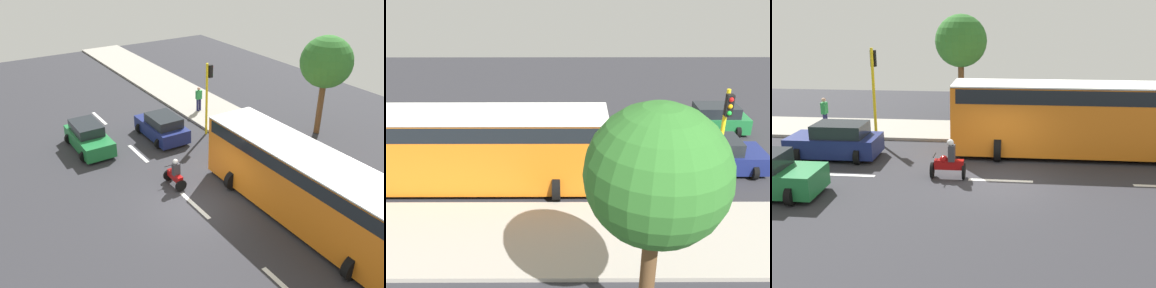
% 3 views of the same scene
% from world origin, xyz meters
% --- Properties ---
extents(ground_plane, '(40.00, 60.00, 0.10)m').
position_xyz_m(ground_plane, '(0.00, 0.00, -0.05)').
color(ground_plane, '#2D2D33').
extents(sidewalk, '(4.00, 60.00, 0.15)m').
position_xyz_m(sidewalk, '(7.00, 0.00, 0.07)').
color(sidewalk, '#9E998E').
rests_on(sidewalk, ground).
extents(lane_stripe_mid, '(0.20, 2.40, 0.01)m').
position_xyz_m(lane_stripe_mid, '(0.00, 0.00, 0.01)').
color(lane_stripe_mid, white).
rests_on(lane_stripe_mid, ground).
extents(lane_stripe_south, '(0.20, 2.40, 0.01)m').
position_xyz_m(lane_stripe_south, '(0.00, 6.00, 0.01)').
color(lane_stripe_south, white).
rests_on(lane_stripe_south, ground).
extents(car_dark_blue, '(2.27, 3.84, 1.52)m').
position_xyz_m(car_dark_blue, '(2.18, 7.12, 0.71)').
color(car_dark_blue, navy).
rests_on(car_dark_blue, ground).
extents(city_bus, '(3.20, 11.00, 3.16)m').
position_xyz_m(city_bus, '(3.46, -3.34, 1.85)').
color(city_bus, orange).
rests_on(city_bus, ground).
extents(motorcycle, '(0.60, 1.30, 1.53)m').
position_xyz_m(motorcycle, '(0.08, 1.95, 0.64)').
color(motorcycle, black).
rests_on(motorcycle, ground).
extents(pedestrian_near_signal, '(0.40, 0.24, 1.69)m').
position_xyz_m(pedestrian_near_signal, '(6.26, 9.32, 1.06)').
color(pedestrian_near_signal, '#1E1E4C').
rests_on(pedestrian_near_signal, sidewalk).
extents(traffic_light_corner, '(0.49, 0.24, 4.50)m').
position_xyz_m(traffic_light_corner, '(4.85, 6.14, 2.93)').
color(traffic_light_corner, yellow).
rests_on(traffic_light_corner, ground).
extents(street_tree_south, '(3.06, 3.06, 6.06)m').
position_xyz_m(street_tree_south, '(10.72, 2.60, 4.49)').
color(street_tree_south, brown).
rests_on(street_tree_south, ground).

